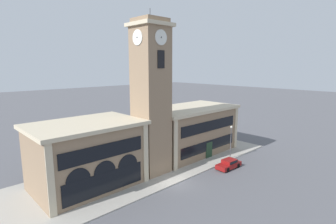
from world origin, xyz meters
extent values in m
plane|color=#56565B|center=(0.00, 0.00, 0.00)|extent=(300.00, 300.00, 0.00)
cube|color=#A39E93|center=(0.00, 6.68, 0.07)|extent=(44.52, 13.35, 0.15)
cube|color=#897056|center=(0.00, 5.05, 9.78)|extent=(4.00, 4.00, 19.57)
cube|color=beige|center=(0.00, 5.05, 19.79)|extent=(4.70, 4.70, 0.45)
cube|color=#897056|center=(0.00, 5.05, 20.32)|extent=(3.68, 3.68, 0.60)
cylinder|color=#4C4C51|center=(0.00, 5.05, 21.22)|extent=(0.10, 0.10, 1.20)
cylinder|color=silver|center=(0.00, 3.00, 18.12)|extent=(1.90, 0.10, 1.90)
cylinder|color=black|center=(0.00, 2.93, 18.12)|extent=(0.15, 0.04, 0.15)
cylinder|color=silver|center=(-2.05, 5.05, 18.12)|extent=(0.10, 1.90, 1.90)
cylinder|color=black|center=(-2.12, 5.05, 18.12)|extent=(0.04, 0.15, 0.15)
cube|color=black|center=(0.00, 3.01, 15.47)|extent=(1.12, 0.10, 2.20)
cube|color=#897056|center=(-8.43, 7.20, 3.79)|extent=(12.27, 8.30, 7.58)
cube|color=beige|center=(-8.43, 7.20, 7.81)|extent=(12.97, 9.00, 0.45)
cube|color=beige|center=(-14.22, 2.99, 3.79)|extent=(0.70, 0.16, 7.58)
cube|color=beige|center=(-2.65, 2.99, 3.79)|extent=(0.70, 0.16, 7.58)
cube|color=black|center=(-8.43, 3.01, 5.46)|extent=(10.06, 0.10, 1.67)
cube|color=black|center=(-8.43, 3.01, 1.82)|extent=(9.81, 0.10, 2.43)
cylinder|color=black|center=(-11.50, 3.00, 3.03)|extent=(2.67, 0.06, 2.67)
cylinder|color=black|center=(-8.43, 3.00, 3.03)|extent=(2.67, 0.06, 2.67)
cylinder|color=black|center=(-5.36, 3.00, 3.03)|extent=(2.67, 0.06, 2.67)
cube|color=#897056|center=(10.28, 7.20, 3.71)|extent=(15.96, 8.30, 7.42)
cube|color=beige|center=(10.28, 7.20, 7.64)|extent=(16.66, 9.00, 0.45)
cube|color=beige|center=(2.65, 2.99, 3.71)|extent=(0.70, 0.16, 7.42)
cube|color=beige|center=(17.91, 2.99, 3.71)|extent=(0.70, 0.16, 7.42)
cube|color=black|center=(10.28, 3.01, 5.34)|extent=(13.09, 0.10, 1.63)
cube|color=#1E3823|center=(10.28, 3.00, 1.33)|extent=(1.50, 0.12, 2.67)
cube|color=black|center=(10.28, 3.01, 2.14)|extent=(13.09, 0.10, 1.66)
cube|color=maroon|center=(8.94, -1.58, 0.50)|extent=(4.15, 1.86, 0.62)
cube|color=maroon|center=(9.10, -1.58, 1.07)|extent=(2.02, 1.61, 0.51)
cube|color=black|center=(9.10, -1.58, 1.07)|extent=(1.94, 1.64, 0.38)
cylinder|color=black|center=(7.64, -2.27, 0.34)|extent=(0.68, 0.25, 0.68)
cylinder|color=black|center=(7.70, -0.78, 0.34)|extent=(0.68, 0.25, 0.68)
cylinder|color=black|center=(10.17, -2.37, 0.34)|extent=(0.68, 0.25, 0.68)
cylinder|color=black|center=(10.23, -0.88, 0.34)|extent=(0.68, 0.25, 0.68)
cylinder|color=#4C4C51|center=(12.40, 0.42, 2.61)|extent=(0.12, 0.12, 4.92)
sphere|color=silver|center=(12.40, 0.42, 5.25)|extent=(0.36, 0.36, 0.36)
camera|label=1|loc=(-22.22, -21.62, 14.64)|focal=28.00mm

